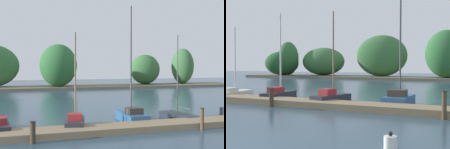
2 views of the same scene
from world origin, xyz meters
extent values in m
cube|color=#847051|center=(0.00, 9.46, 0.17)|extent=(29.41, 1.80, 0.35)
cube|color=#66604C|center=(0.00, 43.25, 0.20)|extent=(71.25, 8.00, 0.40)
ellipsoid|color=#2D6633|center=(0.78, 42.37, 3.97)|extent=(6.22, 5.92, 7.15)
ellipsoid|color=#386B38|center=(17.76, 44.68, 3.27)|extent=(5.93, 4.45, 5.74)
ellipsoid|color=#386B38|center=(25.68, 43.98, 3.92)|extent=(4.39, 4.42, 7.04)
cube|color=#232833|center=(-2.00, 10.86, 0.28)|extent=(1.60, 2.88, 0.57)
cube|color=#232833|center=(-1.72, 12.06, 0.26)|extent=(0.69, 0.79, 0.48)
cube|color=maroon|center=(-2.08, 10.53, 0.75)|extent=(0.92, 0.97, 0.37)
cylinder|color=#7F6647|center=(-1.95, 11.06, 3.10)|extent=(0.10, 0.10, 5.06)
cube|color=#285684|center=(1.93, 11.81, 0.29)|extent=(1.32, 2.88, 0.59)
cube|color=#285684|center=(1.91, 13.10, 0.26)|extent=(0.72, 0.72, 0.50)
cube|color=#3D3328|center=(1.93, 11.45, 0.78)|extent=(0.97, 0.87, 0.38)
cylinder|color=#4C4C51|center=(1.93, 12.03, 4.10)|extent=(0.11, 0.11, 7.03)
cube|color=#232833|center=(5.46, 11.79, 0.18)|extent=(1.56, 3.39, 0.36)
cube|color=#232833|center=(5.30, 13.26, 0.16)|extent=(0.75, 0.89, 0.31)
cylinder|color=#4C4C51|center=(5.44, 12.04, 3.10)|extent=(0.07, 0.07, 5.48)
cylinder|color=#4C4C51|center=(5.51, 11.36, 0.80)|extent=(0.25, 1.52, 0.08)
cylinder|color=#3D3323|center=(-4.46, 8.28, 0.50)|extent=(0.25, 0.25, 1.00)
cylinder|color=black|center=(-4.46, 8.28, 1.02)|extent=(0.29, 0.29, 0.04)
cylinder|color=#4C3D28|center=(4.85, 8.38, 0.61)|extent=(0.21, 0.21, 1.21)
cylinder|color=black|center=(4.85, 8.38, 1.23)|extent=(0.24, 0.24, 0.04)
camera|label=1|loc=(-4.85, -5.16, 3.53)|focal=44.74mm
camera|label=2|loc=(6.60, -5.45, 2.39)|focal=49.00mm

